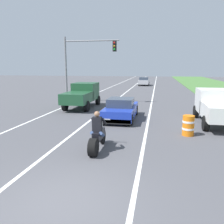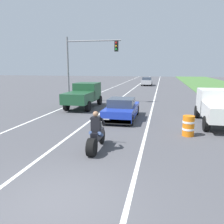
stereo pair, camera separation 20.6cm
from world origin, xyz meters
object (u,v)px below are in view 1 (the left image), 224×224
Objects in this scene: pickup_truck_left_lane_dark_green at (82,94)px; pickup_truck_right_shoulder_white at (217,106)px; sports_car_blue at (121,109)px; motorcycle_with_rider at (97,137)px; construction_barrel_nearest at (188,125)px; traffic_light_mast_near at (82,59)px; distant_car_far_ahead at (144,81)px.

pickup_truck_right_shoulder_white is at bearing -22.86° from pickup_truck_left_lane_dark_green.
pickup_truck_left_lane_dark_green is 1.00× the size of pickup_truck_right_shoulder_white.
motorcycle_with_rider is at bearing -90.26° from sports_car_blue.
construction_barrel_nearest is (3.80, -3.02, -0.13)m from sports_car_blue.
traffic_light_mast_near is 22.88m from distant_car_far_ahead.
pickup_truck_left_lane_dark_green is 10.30m from pickup_truck_right_shoulder_white.
motorcycle_with_rider is 0.37× the size of traffic_light_mast_near.
sports_car_blue is 4.30× the size of construction_barrel_nearest.
sports_car_blue is at bearing -89.55° from distant_car_far_ahead.
construction_barrel_nearest is at bearing -38.54° from sports_car_blue.
pickup_truck_left_lane_dark_green and pickup_truck_right_shoulder_white have the same top height.
distant_car_far_ahead reaches higher than construction_barrel_nearest.
pickup_truck_right_shoulder_white is 1.20× the size of distant_car_far_ahead.
sports_car_blue is 4.86m from construction_barrel_nearest.
pickup_truck_left_lane_dark_green is (-3.78, 9.64, 0.51)m from motorcycle_with_rider.
distant_car_far_ahead is at bearing 78.92° from traffic_light_mast_near.
pickup_truck_right_shoulder_white reaches higher than construction_barrel_nearest.
motorcycle_with_rider is at bearing -135.36° from pickup_truck_right_shoulder_white.
motorcycle_with_rider is 8.04m from pickup_truck_right_shoulder_white.
sports_car_blue is 1.08× the size of distant_car_far_ahead.
motorcycle_with_rider is 5.95m from sports_car_blue.
construction_barrel_nearest is at bearing -41.44° from pickup_truck_left_lane_dark_green.
pickup_truck_left_lane_dark_green is at bearing -98.24° from distant_car_far_ahead.
construction_barrel_nearest is 0.25× the size of distant_car_far_ahead.
pickup_truck_right_shoulder_white is at bearing 44.64° from motorcycle_with_rider.
motorcycle_with_rider is at bearing -89.68° from distant_car_far_ahead.
pickup_truck_right_shoulder_white is at bearing -3.16° from sports_car_blue.
motorcycle_with_rider is 2.21× the size of construction_barrel_nearest.
pickup_truck_left_lane_dark_green is at bearing -73.08° from traffic_light_mast_near.
construction_barrel_nearest is 31.71m from distant_car_far_ahead.
pickup_truck_right_shoulder_white is 0.80× the size of traffic_light_mast_near.
pickup_truck_right_shoulder_white is 3.36m from construction_barrel_nearest.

